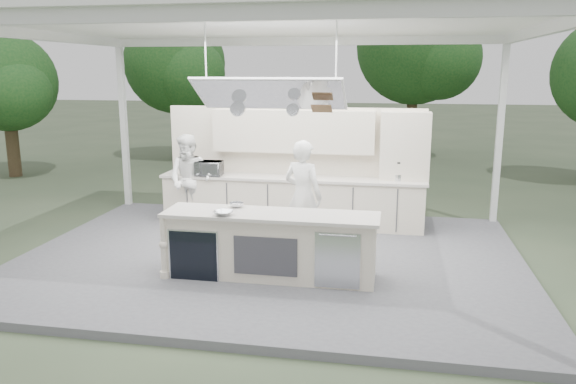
% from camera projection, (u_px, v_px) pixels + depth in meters
% --- Properties ---
extents(ground, '(90.00, 90.00, 0.00)m').
position_uv_depth(ground, '(271.00, 262.00, 9.13)').
color(ground, '#455137').
rests_on(ground, ground).
extents(stage_deck, '(8.00, 6.00, 0.12)m').
position_uv_depth(stage_deck, '(271.00, 259.00, 9.12)').
color(stage_deck, '#5B5B60').
rests_on(stage_deck, ground).
extents(tent, '(8.20, 6.20, 3.86)m').
position_uv_depth(tent, '(269.00, 26.00, 8.33)').
color(tent, white).
rests_on(tent, ground).
extents(demo_island, '(3.10, 0.79, 0.95)m').
position_uv_depth(demo_island, '(269.00, 245.00, 8.10)').
color(demo_island, beige).
rests_on(demo_island, stage_deck).
extents(back_counter, '(5.08, 0.72, 0.95)m').
position_uv_depth(back_counter, '(292.00, 201.00, 10.83)').
color(back_counter, beige).
rests_on(back_counter, stage_deck).
extents(back_wall_unit, '(5.05, 0.48, 2.25)m').
position_uv_depth(back_wall_unit, '(316.00, 149.00, 10.75)').
color(back_wall_unit, beige).
rests_on(back_wall_unit, stage_deck).
extents(tree_cluster, '(19.55, 9.40, 5.85)m').
position_uv_depth(tree_cluster, '(331.00, 63.00, 17.84)').
color(tree_cluster, '#473923').
rests_on(tree_cluster, ground).
extents(head_chef, '(0.79, 0.66, 1.85)m').
position_uv_depth(head_chef, '(303.00, 196.00, 9.17)').
color(head_chef, white).
rests_on(head_chef, stage_deck).
extents(sous_chef, '(0.91, 0.74, 1.76)m').
position_uv_depth(sous_chef, '(190.00, 180.00, 10.75)').
color(sous_chef, white).
rests_on(sous_chef, stage_deck).
extents(toaster_oven, '(0.53, 0.38, 0.28)m').
position_uv_depth(toaster_oven, '(209.00, 168.00, 10.79)').
color(toaster_oven, silver).
rests_on(toaster_oven, back_counter).
extents(bowl_large, '(0.32, 0.32, 0.07)m').
position_uv_depth(bowl_large, '(223.00, 213.00, 7.87)').
color(bowl_large, silver).
rests_on(bowl_large, demo_island).
extents(bowl_small, '(0.26, 0.26, 0.07)m').
position_uv_depth(bowl_small, '(237.00, 205.00, 8.34)').
color(bowl_small, silver).
rests_on(bowl_small, demo_island).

